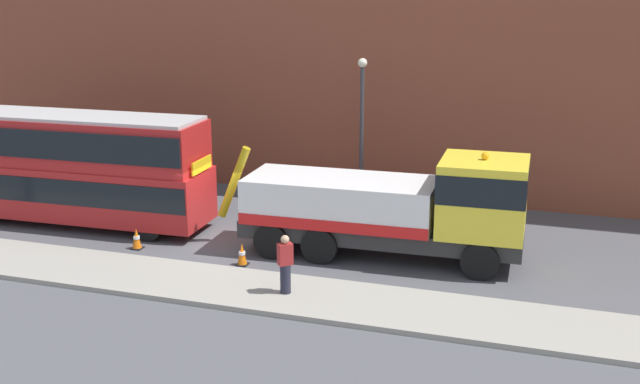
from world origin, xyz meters
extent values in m
plane|color=#4C4C51|center=(0.00, 0.00, 0.00)|extent=(120.00, 120.00, 0.00)
cube|color=gray|center=(0.00, -4.20, 0.07)|extent=(60.00, 2.80, 0.15)
cube|color=#2D2D2D|center=(5.44, -0.12, 0.85)|extent=(9.07, 2.51, 0.55)
cube|color=yellow|center=(8.64, -0.01, 2.28)|extent=(2.69, 2.69, 2.30)
cube|color=black|center=(8.64, -0.01, 2.73)|extent=(2.71, 2.71, 0.90)
cube|color=silver|center=(4.14, -0.17, 1.83)|extent=(6.18, 2.80, 1.40)
cube|color=red|center=(4.14, -0.17, 1.31)|extent=(6.19, 2.85, 0.36)
cylinder|color=#B79914|center=(0.43, -0.29, 2.13)|extent=(1.24, 0.32, 2.52)
sphere|color=orange|center=(8.64, -0.01, 3.55)|extent=(0.24, 0.24, 0.24)
cylinder|color=black|center=(8.70, 1.10, 0.58)|extent=(1.17, 0.38, 1.16)
cylinder|color=black|center=(8.78, -1.12, 0.58)|extent=(1.17, 0.38, 1.16)
cylinder|color=black|center=(3.70, 0.93, 0.58)|extent=(1.17, 0.38, 1.16)
cylinder|color=black|center=(3.78, -1.29, 0.58)|extent=(1.17, 0.38, 1.16)
cylinder|color=black|center=(2.11, 0.88, 0.58)|extent=(1.17, 0.38, 1.16)
cylinder|color=black|center=(2.18, -1.34, 0.58)|extent=(1.17, 0.38, 1.16)
cube|color=#AD1E1E|center=(-6.44, -0.12, 1.29)|extent=(11.08, 2.87, 1.90)
cube|color=#AD1E1E|center=(-6.44, -0.12, 3.09)|extent=(10.85, 2.76, 1.70)
cube|color=black|center=(-6.44, -0.12, 1.54)|extent=(10.97, 2.91, 0.90)
cube|color=black|center=(-6.44, -0.12, 3.19)|extent=(10.75, 2.91, 1.00)
cube|color=#B2B2B2|center=(-6.44, -0.12, 4.00)|extent=(10.63, 2.65, 0.12)
cube|color=yellow|center=(-0.92, 0.06, 2.54)|extent=(0.11, 1.50, 0.44)
cylinder|color=black|center=(-2.58, 1.09, 0.52)|extent=(1.05, 0.33, 1.04)
cylinder|color=black|center=(-2.51, -1.07, 0.52)|extent=(1.05, 0.33, 1.04)
cylinder|color=black|center=(-9.78, 0.85, 0.52)|extent=(1.05, 0.33, 1.04)
cylinder|color=#232333|center=(3.73, -4.24, 0.57)|extent=(0.42, 0.42, 0.85)
cube|color=maroon|center=(3.73, -4.24, 1.31)|extent=(0.47, 0.46, 0.62)
sphere|color=tan|center=(3.73, -4.24, 1.74)|extent=(0.24, 0.24, 0.24)
cone|color=orange|center=(-2.44, -1.91, 0.36)|extent=(0.32, 0.32, 0.72)
cylinder|color=white|center=(-2.44, -1.91, 0.40)|extent=(0.21, 0.21, 0.10)
cube|color=black|center=(-2.44, -1.91, 0.02)|extent=(0.36, 0.36, 0.04)
cone|color=orange|center=(1.52, -2.22, 0.36)|extent=(0.32, 0.32, 0.72)
cylinder|color=white|center=(1.52, -2.22, 0.40)|extent=(0.21, 0.21, 0.10)
cube|color=black|center=(1.52, -2.22, 0.02)|extent=(0.36, 0.36, 0.04)
cylinder|color=#38383D|center=(3.37, 5.18, 2.75)|extent=(0.16, 0.16, 5.50)
sphere|color=#EAE5C6|center=(3.37, 5.18, 5.65)|extent=(0.36, 0.36, 0.36)
camera|label=1|loc=(11.01, -23.44, 8.77)|focal=43.81mm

